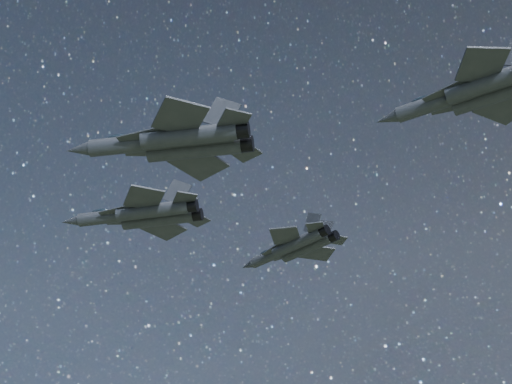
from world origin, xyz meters
The scene contains 4 objects.
jet_lead centered at (-18.61, 1.40, 160.93)m, with size 18.63×12.43×4.72m.
jet_left centered at (-5.65, 15.56, 159.28)m, with size 15.93×10.98×4.00m.
jet_right centered at (-3.98, -11.26, 158.15)m, with size 19.86×13.11×5.08m.
jet_slot centered at (24.29, -3.10, 157.95)m, with size 17.38×12.34×4.42m.
Camera 1 is at (36.07, -60.23, 111.49)m, focal length 55.00 mm.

